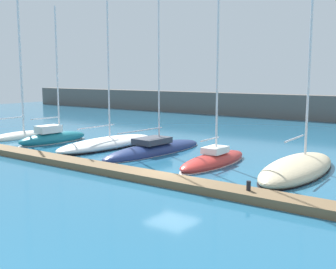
{
  "coord_description": "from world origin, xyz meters",
  "views": [
    {
      "loc": [
        12.72,
        -17.91,
        5.52
      ],
      "look_at": [
        -3.57,
        4.51,
        1.54
      ],
      "focal_mm": 44.29,
      "sensor_mm": 36.0,
      "label": 1
    }
  ],
  "objects_px": {
    "sailboat_teal_second": "(53,137)",
    "sailboat_red_fifth": "(214,159)",
    "sailboat_sand_sixth": "(297,168)",
    "sailboat_ivory_nearest": "(20,135)",
    "sailboat_white_third": "(107,143)",
    "dock_bollard": "(249,186)",
    "sailboat_navy_fourth": "(155,150)"
  },
  "relations": [
    {
      "from": "sailboat_navy_fourth",
      "to": "sailboat_red_fifth",
      "type": "distance_m",
      "value": 5.51
    },
    {
      "from": "sailboat_teal_second",
      "to": "sailboat_white_third",
      "type": "relative_size",
      "value": 0.75
    },
    {
      "from": "sailboat_teal_second",
      "to": "sailboat_sand_sixth",
      "type": "bearing_deg",
      "value": -82.7
    },
    {
      "from": "sailboat_ivory_nearest",
      "to": "sailboat_red_fifth",
      "type": "distance_m",
      "value": 19.49
    },
    {
      "from": "sailboat_ivory_nearest",
      "to": "dock_bollard",
      "type": "distance_m",
      "value": 24.91
    },
    {
      "from": "sailboat_ivory_nearest",
      "to": "sailboat_teal_second",
      "type": "xyz_separation_m",
      "value": [
        4.46,
        0.07,
        0.18
      ]
    },
    {
      "from": "sailboat_ivory_nearest",
      "to": "sailboat_sand_sixth",
      "type": "bearing_deg",
      "value": -87.6
    },
    {
      "from": "sailboat_red_fifth",
      "to": "dock_bollard",
      "type": "bearing_deg",
      "value": -137.4
    },
    {
      "from": "sailboat_red_fifth",
      "to": "sailboat_white_third",
      "type": "bearing_deg",
      "value": 86.49
    },
    {
      "from": "dock_bollard",
      "to": "sailboat_red_fifth",
      "type": "bearing_deg",
      "value": 131.91
    },
    {
      "from": "sailboat_navy_fourth",
      "to": "sailboat_sand_sixth",
      "type": "distance_m",
      "value": 10.42
    },
    {
      "from": "sailboat_red_fifth",
      "to": "dock_bollard",
      "type": "relative_size",
      "value": 32.11
    },
    {
      "from": "sailboat_red_fifth",
      "to": "sailboat_sand_sixth",
      "type": "distance_m",
      "value": 5.06
    },
    {
      "from": "sailboat_white_third",
      "to": "sailboat_sand_sixth",
      "type": "xyz_separation_m",
      "value": [
        14.89,
        0.1,
        0.0
      ]
    },
    {
      "from": "sailboat_red_fifth",
      "to": "sailboat_navy_fourth",
      "type": "bearing_deg",
      "value": 80.58
    },
    {
      "from": "sailboat_teal_second",
      "to": "sailboat_navy_fourth",
      "type": "bearing_deg",
      "value": -78.17
    },
    {
      "from": "sailboat_teal_second",
      "to": "dock_bollard",
      "type": "bearing_deg",
      "value": -100.5
    },
    {
      "from": "sailboat_teal_second",
      "to": "sailboat_red_fifth",
      "type": "height_order",
      "value": "sailboat_red_fifth"
    },
    {
      "from": "sailboat_ivory_nearest",
      "to": "sailboat_white_third",
      "type": "relative_size",
      "value": 0.83
    },
    {
      "from": "sailboat_teal_second",
      "to": "dock_bollard",
      "type": "xyz_separation_m",
      "value": [
        19.93,
        -5.1,
        0.19
      ]
    },
    {
      "from": "sailboat_white_third",
      "to": "sailboat_red_fifth",
      "type": "relative_size",
      "value": 1.06
    },
    {
      "from": "sailboat_red_fifth",
      "to": "dock_bollard",
      "type": "xyz_separation_m",
      "value": [
        4.92,
        -5.48,
        0.29
      ]
    },
    {
      "from": "sailboat_white_third",
      "to": "sailboat_sand_sixth",
      "type": "bearing_deg",
      "value": -88.26
    },
    {
      "from": "sailboat_teal_second",
      "to": "sailboat_white_third",
      "type": "bearing_deg",
      "value": -73.95
    },
    {
      "from": "sailboat_ivory_nearest",
      "to": "sailboat_white_third",
      "type": "xyz_separation_m",
      "value": [
        9.59,
        1.17,
        0.03
      ]
    },
    {
      "from": "sailboat_ivory_nearest",
      "to": "sailboat_white_third",
      "type": "distance_m",
      "value": 9.66
    },
    {
      "from": "sailboat_navy_fourth",
      "to": "sailboat_red_fifth",
      "type": "relative_size",
      "value": 1.18
    },
    {
      "from": "sailboat_sand_sixth",
      "to": "dock_bollard",
      "type": "height_order",
      "value": "sailboat_sand_sixth"
    },
    {
      "from": "sailboat_navy_fourth",
      "to": "sailboat_red_fifth",
      "type": "bearing_deg",
      "value": -96.16
    },
    {
      "from": "sailboat_ivory_nearest",
      "to": "sailboat_red_fifth",
      "type": "height_order",
      "value": "sailboat_red_fifth"
    },
    {
      "from": "sailboat_sand_sixth",
      "to": "sailboat_white_third",
      "type": "bearing_deg",
      "value": 89.48
    },
    {
      "from": "sailboat_ivory_nearest",
      "to": "sailboat_teal_second",
      "type": "height_order",
      "value": "sailboat_ivory_nearest"
    }
  ]
}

